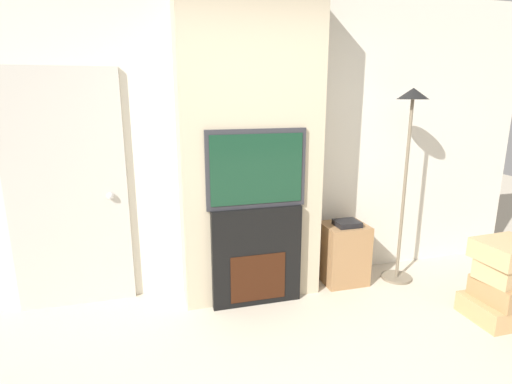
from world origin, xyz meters
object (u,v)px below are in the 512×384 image
object	(u,v)px
fireplace	(256,256)
box_stack	(503,283)
media_stand	(344,253)
television	(256,169)
floor_lamp	(408,145)

from	to	relation	value
fireplace	box_stack	distance (m)	2.02
box_stack	media_stand	bearing A→B (deg)	134.53
television	floor_lamp	xyz separation A→B (m)	(1.48, 0.07, 0.14)
fireplace	box_stack	world-z (taller)	fireplace
box_stack	fireplace	bearing A→B (deg)	157.03
fireplace	media_stand	size ratio (longest dim) A/B	1.38
television	floor_lamp	bearing A→B (deg)	2.65
television	media_stand	size ratio (longest dim) A/B	1.33
floor_lamp	media_stand	world-z (taller)	floor_lamp
television	box_stack	world-z (taller)	television
fireplace	box_stack	size ratio (longest dim) A/B	1.32
box_stack	media_stand	world-z (taller)	box_stack
floor_lamp	box_stack	world-z (taller)	floor_lamp
fireplace	television	xyz separation A→B (m)	(0.00, -0.00, 0.77)
television	box_stack	xyz separation A→B (m)	(1.86, -0.78, -0.89)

